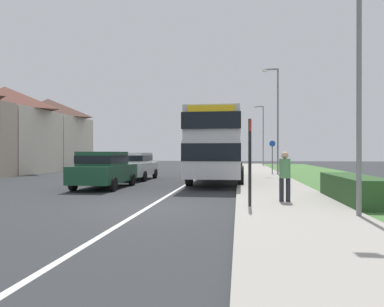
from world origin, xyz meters
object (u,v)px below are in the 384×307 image
(parked_car_white, at_px, (135,165))
(cycle_route_sign, at_px, (272,156))
(bus_stop_sign, at_px, (250,156))
(street_lamp_far, at_px, (262,132))
(street_lamp_mid, at_px, (276,114))
(pedestrian_at_stop, at_px, (285,174))
(parked_car_dark_green, at_px, (104,168))
(street_lamp_near, at_px, (354,57))
(double_decker_bus, at_px, (218,144))

(parked_car_white, relative_size, cycle_route_sign, 1.68)
(parked_car_white, xyz_separation_m, bus_stop_sign, (6.51, -10.67, 0.64))
(parked_car_white, height_order, street_lamp_far, street_lamp_far)
(street_lamp_mid, height_order, street_lamp_far, street_lamp_mid)
(pedestrian_at_stop, distance_m, street_lamp_mid, 14.79)
(parked_car_white, xyz_separation_m, street_lamp_far, (8.99, 22.62, 3.25))
(parked_car_dark_green, relative_size, cycle_route_sign, 1.73)
(parked_car_dark_green, bearing_deg, street_lamp_near, -37.05)
(cycle_route_sign, relative_size, street_lamp_near, 0.37)
(pedestrian_at_stop, relative_size, street_lamp_near, 0.24)
(parked_car_white, xyz_separation_m, street_lamp_near, (8.96, -11.89, 3.05))
(pedestrian_at_stop, height_order, street_lamp_near, street_lamp_near)
(parked_car_white, height_order, pedestrian_at_stop, pedestrian_at_stop)
(double_decker_bus, relative_size, street_lamp_mid, 1.46)
(parked_car_dark_green, relative_size, bus_stop_sign, 1.67)
(pedestrian_at_stop, xyz_separation_m, cycle_route_sign, (1.01, 15.32, 0.45))
(parked_car_dark_green, height_order, pedestrian_at_stop, parked_car_dark_green)
(street_lamp_near, relative_size, street_lamp_mid, 0.90)
(pedestrian_at_stop, bearing_deg, bus_stop_sign, -135.37)
(parked_car_dark_green, bearing_deg, pedestrian_at_stop, -30.22)
(street_lamp_mid, bearing_deg, street_lamp_far, 89.45)
(double_decker_bus, distance_m, street_lamp_far, 23.56)
(bus_stop_sign, xyz_separation_m, cycle_route_sign, (2.12, 16.41, -0.11))
(double_decker_bus, relative_size, street_lamp_near, 1.61)
(double_decker_bus, height_order, street_lamp_near, street_lamp_near)
(parked_car_white, distance_m, pedestrian_at_stop, 12.24)
(parked_car_dark_green, xyz_separation_m, parked_car_white, (-0.06, 5.17, -0.02))
(parked_car_dark_green, distance_m, pedestrian_at_stop, 8.75)
(cycle_route_sign, distance_m, street_lamp_near, 17.82)
(double_decker_bus, xyz_separation_m, street_lamp_near, (3.93, -11.38, 1.81))
(street_lamp_far, bearing_deg, cycle_route_sign, -91.21)
(pedestrian_at_stop, bearing_deg, cycle_route_sign, 86.21)
(street_lamp_far, bearing_deg, parked_car_dark_green, -107.82)
(cycle_route_sign, bearing_deg, double_decker_bus, -119.92)
(parked_car_white, bearing_deg, street_lamp_near, -53.01)
(parked_car_white, bearing_deg, street_lamp_mid, 28.42)
(parked_car_white, distance_m, cycle_route_sign, 10.38)
(parked_car_dark_green, xyz_separation_m, cycle_route_sign, (8.58, 10.91, 0.50))
(parked_car_white, bearing_deg, parked_car_dark_green, -89.38)
(bus_stop_sign, xyz_separation_m, street_lamp_near, (2.45, -1.23, 2.41))
(street_lamp_near, bearing_deg, street_lamp_mid, 90.49)
(cycle_route_sign, bearing_deg, street_lamp_far, 88.79)
(parked_car_white, distance_m, street_lamp_near, 15.20)
(cycle_route_sign, xyz_separation_m, street_lamp_mid, (0.19, -0.97, 2.90))
(street_lamp_mid, xyz_separation_m, street_lamp_far, (0.17, 17.85, -0.17))
(cycle_route_sign, bearing_deg, pedestrian_at_stop, -93.79)
(parked_car_dark_green, height_order, street_lamp_far, street_lamp_far)
(double_decker_bus, distance_m, street_lamp_near, 12.18)
(pedestrian_at_stop, distance_m, cycle_route_sign, 15.36)
(parked_car_dark_green, distance_m, cycle_route_sign, 13.89)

